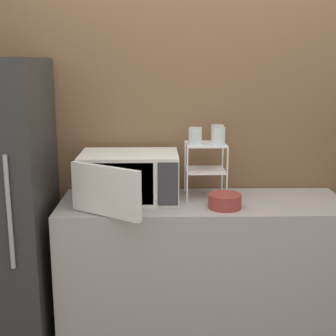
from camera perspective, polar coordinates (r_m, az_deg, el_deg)
The scene contains 8 objects.
wall_back at distance 3.02m, azimuth 3.85°, elevation 5.23°, with size 8.00×0.06×2.60m.
counter at distance 2.94m, azimuth 4.17°, elevation -12.39°, with size 1.70×0.57×0.89m.
microwave at distance 2.78m, azimuth -4.87°, elevation -1.10°, with size 0.59×0.66×0.28m.
dish_rack at distance 2.83m, azimuth 4.62°, elevation 1.15°, with size 0.24×0.22×0.33m.
glass_front_left at distance 2.74m, azimuth 3.33°, elevation 3.89°, with size 0.08×0.08×0.10m.
glass_back_right at distance 2.87m, azimuth 6.04°, elevation 4.23°, with size 0.08×0.08×0.10m.
glass_front_right at distance 2.75m, azimuth 6.19°, elevation 3.87°, with size 0.08×0.08×0.10m.
bowl at distance 2.66m, azimuth 6.94°, elevation -4.05°, with size 0.19×0.19×0.08m.
Camera 1 is at (-0.27, -2.36, 1.69)m, focal length 50.00 mm.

